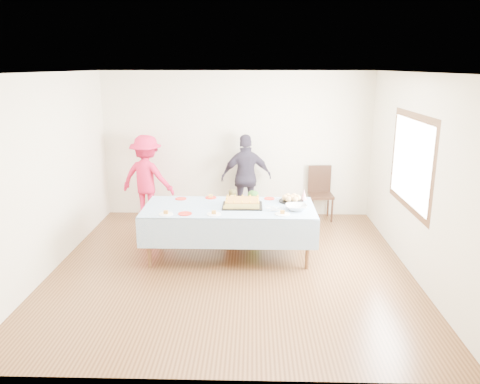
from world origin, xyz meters
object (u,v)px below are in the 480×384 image
Objects in this scene: birthday_cake at (242,203)px; dining_chair at (320,190)px; party_table at (229,210)px; adult_left at (147,178)px.

dining_chair is (1.41, 1.87, -0.28)m from birthday_cake.
party_table is 2.34m from adult_left.
party_table is 4.27× the size of birthday_cake.
adult_left reaches higher than party_table.
dining_chair is at bearing -160.95° from adult_left.
adult_left reaches higher than dining_chair.
party_table is 1.58× the size of adult_left.
dining_chair reaches higher than birthday_cake.
dining_chair is (1.60, 1.89, -0.18)m from party_table.
birthday_cake is 2.46m from adult_left.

